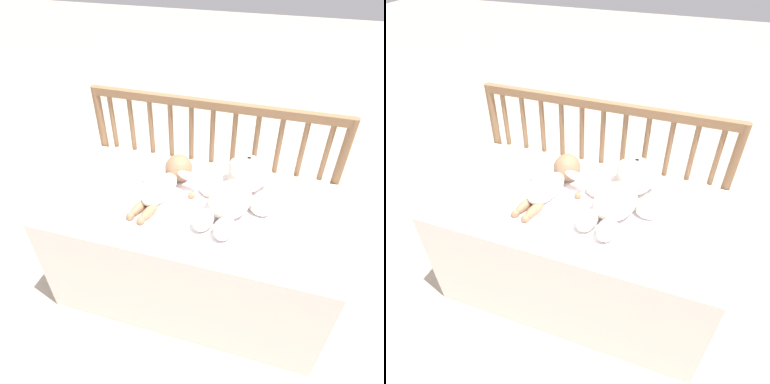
# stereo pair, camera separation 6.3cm
# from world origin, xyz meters

# --- Properties ---
(ground_plane) EXTENTS (12.00, 12.00, 0.00)m
(ground_plane) POSITION_xyz_m (0.00, 0.00, 0.00)
(ground_plane) COLOR tan
(crib_mattress) EXTENTS (1.13, 0.58, 0.51)m
(crib_mattress) POSITION_xyz_m (0.00, 0.00, 0.26)
(crib_mattress) COLOR white
(crib_mattress) RESTS_ON ground_plane
(crib_rail) EXTENTS (1.13, 0.04, 0.81)m
(crib_rail) POSITION_xyz_m (-0.00, 0.31, 0.58)
(crib_rail) COLOR brown
(crib_rail) RESTS_ON ground_plane
(blanket) EXTENTS (0.79, 0.53, 0.01)m
(blanket) POSITION_xyz_m (0.02, 0.00, 0.52)
(blanket) COLOR white
(blanket) RESTS_ON crib_mattress
(teddy_bear) EXTENTS (0.31, 0.42, 0.16)m
(teddy_bear) POSITION_xyz_m (0.16, 0.06, 0.58)
(teddy_bear) COLOR silver
(teddy_bear) RESTS_ON crib_mattress
(baby) EXTENTS (0.28, 0.38, 0.12)m
(baby) POSITION_xyz_m (-0.12, 0.05, 0.56)
(baby) COLOR white
(baby) RESTS_ON crib_mattress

